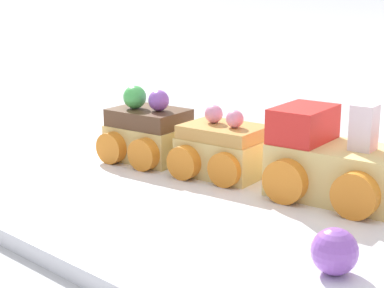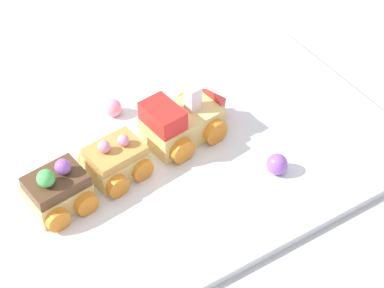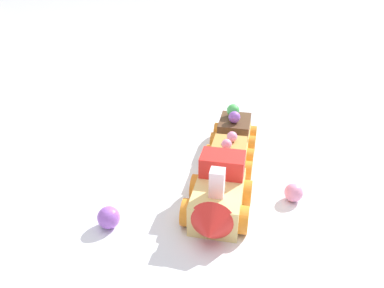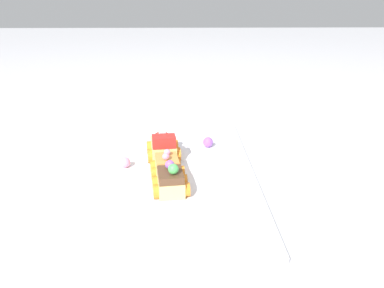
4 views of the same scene
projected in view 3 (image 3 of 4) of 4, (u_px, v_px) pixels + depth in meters
name	position (u px, v px, depth m)	size (l,w,h in m)	color
ground_plane	(205.00, 186.00, 0.55)	(10.00, 10.00, 0.00)	#B2B2B7
display_board	(205.00, 183.00, 0.55)	(0.67, 0.35, 0.01)	white
cake_train_locomotive	(217.00, 200.00, 0.46)	(0.13, 0.09, 0.08)	#E5C675
cake_car_caramel	(228.00, 158.00, 0.56)	(0.08, 0.08, 0.06)	#E5C675
cake_car_chocolate	(234.00, 132.00, 0.63)	(0.08, 0.08, 0.07)	#E5C675
gumball_purple	(109.00, 217.00, 0.45)	(0.03, 0.03, 0.03)	#9956C6
gumball_pink	(294.00, 193.00, 0.50)	(0.03, 0.03, 0.03)	pink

